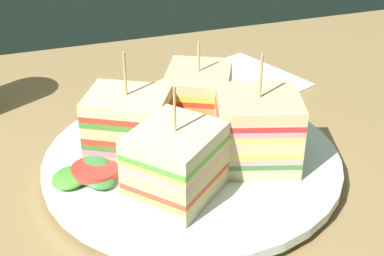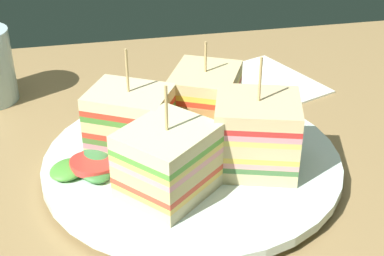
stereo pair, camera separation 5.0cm
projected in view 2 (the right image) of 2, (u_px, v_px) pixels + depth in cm
name	position (u px, v px, depth cm)	size (l,w,h in cm)	color
ground_plane	(192.00, 178.00, 52.66)	(108.63, 70.32, 1.80)	#987A4B
plate	(192.00, 162.00, 51.72)	(27.49, 27.49, 1.62)	white
sandwich_wedge_0	(131.00, 121.00, 51.03)	(9.05, 8.43, 10.07)	#D9BA89
sandwich_wedge_1	(168.00, 162.00, 45.17)	(9.49, 9.38, 9.86)	beige
sandwich_wedge_2	(256.00, 134.00, 48.42)	(8.81, 8.28, 10.52)	beige
sandwich_wedge_3	(205.00, 100.00, 54.80)	(8.63, 9.16, 9.04)	beige
chip_pile	(200.00, 143.00, 51.00)	(7.49, 8.29, 2.79)	#E3DB78
salad_garnish	(89.00, 164.00, 49.17)	(6.47, 6.35, 1.42)	#459946
napkin	(253.00, 85.00, 67.66)	(14.51, 13.21, 0.50)	white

